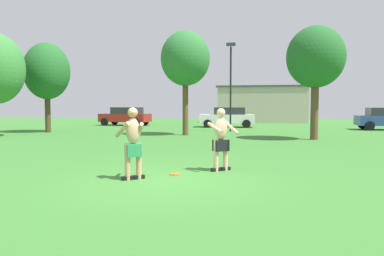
# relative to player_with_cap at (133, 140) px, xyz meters

# --- Properties ---
(ground_plane) EXTENTS (80.00, 80.00, 0.00)m
(ground_plane) POSITION_rel_player_with_cap_xyz_m (0.78, -0.05, -0.92)
(ground_plane) COLOR #38752D
(player_with_cap) EXTENTS (0.75, 0.73, 1.68)m
(player_with_cap) POSITION_rel_player_with_cap_xyz_m (0.00, 0.00, 0.00)
(player_with_cap) COLOR black
(player_with_cap) RESTS_ON ground_plane
(player_in_black) EXTENTS (0.85, 0.72, 1.65)m
(player_in_black) POSITION_rel_player_with_cap_xyz_m (1.90, 1.46, -0.05)
(player_in_black) COLOR black
(player_in_black) RESTS_ON ground_plane
(frisbee) EXTENTS (0.27, 0.27, 0.03)m
(frisbee) POSITION_rel_player_with_cap_xyz_m (0.83, 0.73, -0.91)
(frisbee) COLOR orange
(frisbee) RESTS_ON ground_plane
(car_red_mid_lot) EXTENTS (4.48, 2.42, 1.58)m
(car_red_mid_lot) POSITION_rel_player_with_cap_xyz_m (-8.42, 22.13, -0.10)
(car_red_mid_lot) COLOR maroon
(car_red_mid_lot) RESTS_ON ground_plane
(car_white_far_end) EXTENTS (4.44, 2.32, 1.58)m
(car_white_far_end) POSITION_rel_player_with_cap_xyz_m (0.55, 21.04, -0.10)
(car_white_far_end) COLOR white
(car_white_far_end) RESTS_ON ground_plane
(lamp_post) EXTENTS (0.60, 0.24, 5.85)m
(lamp_post) POSITION_rel_player_with_cap_xyz_m (1.12, 16.24, 2.65)
(lamp_post) COLOR black
(lamp_post) RESTS_ON ground_plane
(outbuilding_behind_lot) EXTENTS (9.19, 4.99, 3.74)m
(outbuilding_behind_lot) POSITION_rel_player_with_cap_xyz_m (3.38, 30.84, 0.95)
(outbuilding_behind_lot) COLOR #B2A893
(outbuilding_behind_lot) RESTS_ON ground_plane
(tree_left_field) EXTENTS (2.89, 2.89, 5.72)m
(tree_left_field) POSITION_rel_player_with_cap_xyz_m (-10.43, 13.40, 2.98)
(tree_left_field) COLOR #4C3823
(tree_left_field) RESTS_ON ground_plane
(tree_right_field) EXTENTS (2.84, 2.84, 6.01)m
(tree_right_field) POSITION_rel_player_with_cap_xyz_m (-1.25, 12.72, 3.48)
(tree_right_field) COLOR brown
(tree_right_field) RESTS_ON ground_plane
(tree_near_building) EXTENTS (2.88, 2.88, 5.69)m
(tree_near_building) POSITION_rel_player_with_cap_xyz_m (5.70, 11.09, 3.18)
(tree_near_building) COLOR brown
(tree_near_building) RESTS_ON ground_plane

